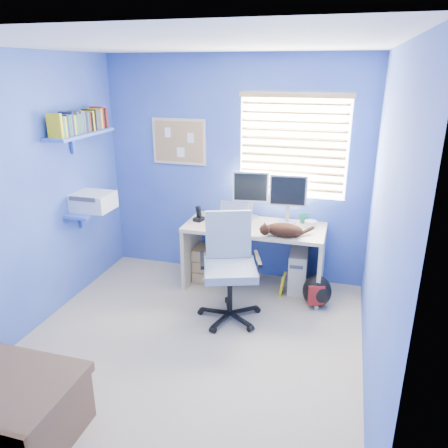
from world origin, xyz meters
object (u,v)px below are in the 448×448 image
(desk, at_px, (254,257))
(office_chair, at_px, (230,280))
(cat, at_px, (284,230))
(tower_pc, at_px, (298,270))
(laptop, at_px, (230,216))

(desk, relative_size, office_chair, 1.45)
(cat, relative_size, tower_pc, 0.84)
(tower_pc, distance_m, office_chair, 0.98)
(laptop, relative_size, tower_pc, 0.73)
(cat, bearing_deg, tower_pc, 46.29)
(tower_pc, height_order, office_chair, office_chair)
(laptop, height_order, cat, laptop)
(laptop, bearing_deg, office_chair, -67.18)
(desk, xyz_separation_m, office_chair, (-0.10, -0.65, 0.02))
(laptop, bearing_deg, desk, 24.26)
(desk, height_order, cat, cat)
(tower_pc, bearing_deg, office_chair, -130.09)
(office_chair, bearing_deg, cat, 43.36)
(cat, height_order, office_chair, office_chair)
(office_chair, bearing_deg, desk, 81.11)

